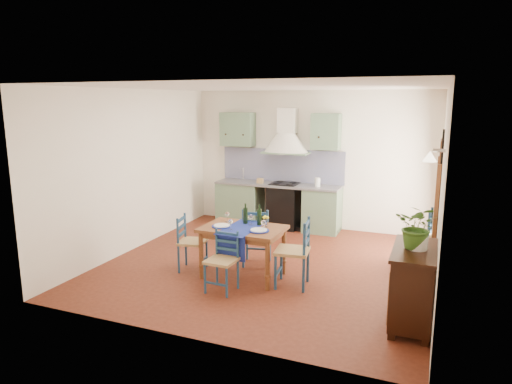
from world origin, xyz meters
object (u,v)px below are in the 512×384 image
dining_table (243,233)px  sideboard (413,284)px  chair_near (222,261)px  potted_plant (418,227)px

dining_table → sideboard: bearing=-14.8°
dining_table → chair_near: bearing=-95.8°
chair_near → potted_plant: (2.50, -0.06, 0.76)m
chair_near → sideboard: size_ratio=0.80×
dining_table → sideboard: 2.52m
chair_near → sideboard: sideboard is taller
sideboard → chair_near: bearing=178.6°
dining_table → potted_plant: size_ratio=2.33×
chair_near → potted_plant: bearing=-1.4°
potted_plant → dining_table: bearing=165.3°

